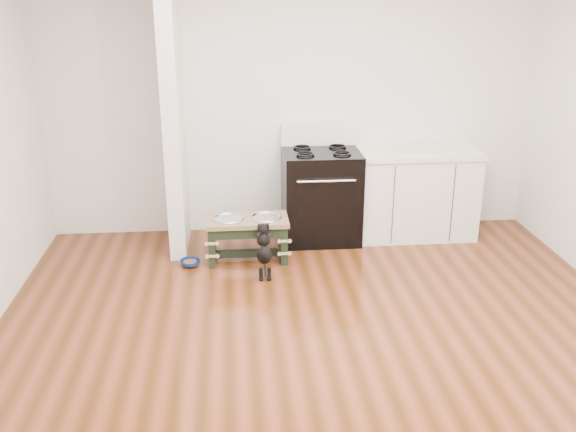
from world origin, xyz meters
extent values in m
plane|color=#46240C|center=(0.00, 0.00, 0.00)|extent=(5.00, 5.00, 0.00)
plane|color=silver|center=(0.00, 2.50, 1.35)|extent=(5.00, 0.00, 5.00)
plane|color=silver|center=(0.00, -2.50, 1.35)|extent=(5.00, 0.00, 5.00)
cube|color=silver|center=(-1.18, 2.10, 1.35)|extent=(0.15, 0.80, 2.70)
cube|color=black|center=(0.25, 2.15, 0.46)|extent=(0.76, 0.65, 0.92)
cube|color=black|center=(0.25, 1.84, 0.40)|extent=(0.58, 0.02, 0.50)
cylinder|color=silver|center=(0.25, 1.80, 0.72)|extent=(0.56, 0.02, 0.02)
cube|color=white|center=(0.25, 2.43, 1.03)|extent=(0.76, 0.08, 0.22)
torus|color=black|center=(0.07, 2.01, 0.93)|extent=(0.18, 0.18, 0.02)
torus|color=black|center=(0.43, 2.01, 0.93)|extent=(0.18, 0.18, 0.02)
torus|color=black|center=(0.07, 2.29, 0.93)|extent=(0.18, 0.18, 0.02)
torus|color=black|center=(0.43, 2.29, 0.93)|extent=(0.18, 0.18, 0.02)
cube|color=silver|center=(1.23, 2.18, 0.43)|extent=(1.20, 0.60, 0.86)
cube|color=beige|center=(1.23, 2.18, 0.89)|extent=(1.24, 0.64, 0.05)
cube|color=black|center=(1.23, 1.92, 0.05)|extent=(1.20, 0.06, 0.10)
cube|color=black|center=(-0.85, 1.67, 0.19)|extent=(0.06, 0.37, 0.38)
cube|color=black|center=(-0.18, 1.67, 0.19)|extent=(0.06, 0.37, 0.38)
cube|color=black|center=(-0.51, 1.50, 0.33)|extent=(0.61, 0.03, 0.09)
cube|color=black|center=(-0.51, 1.67, 0.06)|extent=(0.61, 0.06, 0.06)
cube|color=brown|center=(-0.51, 1.67, 0.40)|extent=(0.76, 0.41, 0.04)
cylinder|color=silver|center=(-0.69, 1.67, 0.40)|extent=(0.26, 0.26, 0.05)
cylinder|color=silver|center=(-0.33, 1.67, 0.40)|extent=(0.26, 0.26, 0.05)
torus|color=silver|center=(-0.69, 1.67, 0.42)|extent=(0.30, 0.30, 0.02)
torus|color=silver|center=(-0.33, 1.67, 0.42)|extent=(0.30, 0.30, 0.02)
cylinder|color=black|center=(-0.41, 1.20, 0.06)|extent=(0.03, 0.03, 0.12)
cylinder|color=black|center=(-0.34, 1.20, 0.06)|extent=(0.03, 0.03, 0.12)
sphere|color=black|center=(-0.41, 1.19, 0.01)|extent=(0.04, 0.04, 0.04)
sphere|color=black|center=(-0.34, 1.19, 0.01)|extent=(0.04, 0.04, 0.04)
ellipsoid|color=black|center=(-0.38, 1.27, 0.21)|extent=(0.13, 0.31, 0.27)
sphere|color=black|center=(-0.38, 1.37, 0.32)|extent=(0.13, 0.13, 0.13)
sphere|color=black|center=(-0.38, 1.41, 0.40)|extent=(0.11, 0.11, 0.11)
sphere|color=black|center=(-0.41, 1.48, 0.40)|extent=(0.04, 0.04, 0.04)
sphere|color=black|center=(-0.34, 1.48, 0.40)|extent=(0.04, 0.04, 0.04)
cylinder|color=black|center=(-0.38, 1.15, 0.12)|extent=(0.02, 0.09, 0.10)
torus|color=#F14660|center=(-0.38, 1.39, 0.36)|extent=(0.10, 0.07, 0.09)
imported|color=navy|center=(-1.06, 1.57, 0.03)|extent=(0.22, 0.22, 0.06)
cylinder|color=#4E3116|center=(-1.06, 1.57, 0.03)|extent=(0.12, 0.12, 0.02)
camera|label=1|loc=(-0.64, -3.96, 2.50)|focal=40.00mm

